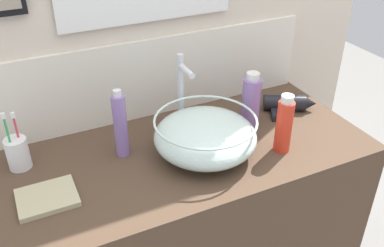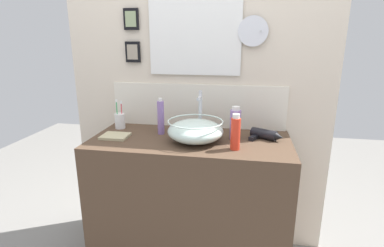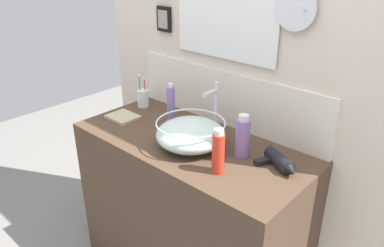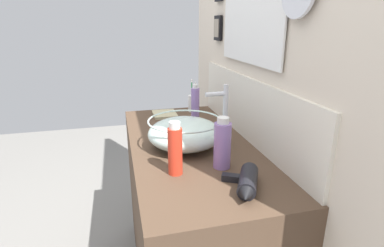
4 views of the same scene
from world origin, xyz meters
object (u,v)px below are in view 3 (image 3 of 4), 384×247
at_px(hair_drier, 280,162).
at_px(glass_bowl_sink, 191,134).
at_px(lotion_bottle, 243,137).
at_px(faucet, 215,106).
at_px(spray_bottle, 171,106).
at_px(hand_towel, 123,117).
at_px(toothbrush_cup, 143,98).
at_px(shampoo_bottle, 218,152).

bearing_deg(hair_drier, glass_bowl_sink, -164.30).
bearing_deg(hair_drier, lotion_bottle, -173.20).
relative_size(faucet, hair_drier, 1.31).
height_order(glass_bowl_sink, spray_bottle, spray_bottle).
height_order(hair_drier, spray_bottle, spray_bottle).
bearing_deg(glass_bowl_sink, hand_towel, -178.80).
relative_size(toothbrush_cup, shampoo_bottle, 1.00).
bearing_deg(faucet, shampoo_bottle, -48.65).
bearing_deg(spray_bottle, shampoo_bottle, -22.83).
height_order(lotion_bottle, spray_bottle, spray_bottle).
bearing_deg(faucet, hand_towel, -159.41).
relative_size(lotion_bottle, hand_towel, 1.24).
bearing_deg(hair_drier, hand_towel, -172.15).
xyz_separation_m(faucet, hair_drier, (0.42, -0.06, -0.13)).
xyz_separation_m(faucet, shampoo_bottle, (0.24, -0.27, -0.06)).
distance_m(glass_bowl_sink, hair_drier, 0.43).
height_order(toothbrush_cup, hand_towel, toothbrush_cup).
bearing_deg(toothbrush_cup, spray_bottle, -12.85).
xyz_separation_m(toothbrush_cup, spray_bottle, (0.31, -0.07, 0.06)).
relative_size(hair_drier, hand_towel, 1.29).
distance_m(faucet, hair_drier, 0.44).
height_order(glass_bowl_sink, toothbrush_cup, toothbrush_cup).
bearing_deg(glass_bowl_sink, hair_drier, 15.70).
relative_size(hair_drier, lotion_bottle, 1.04).
distance_m(shampoo_bottle, spray_bottle, 0.53).
height_order(hair_drier, toothbrush_cup, toothbrush_cup).
height_order(hair_drier, lotion_bottle, lotion_bottle).
bearing_deg(glass_bowl_sink, spray_bottle, 155.33).
xyz_separation_m(hair_drier, toothbrush_cup, (-0.97, 0.07, 0.02)).
distance_m(lotion_bottle, hand_towel, 0.75).
xyz_separation_m(glass_bowl_sink, faucet, (-0.00, 0.18, 0.09)).
height_order(faucet, spray_bottle, faucet).
distance_m(hair_drier, lotion_bottle, 0.20).
bearing_deg(hand_towel, glass_bowl_sink, 1.20).
xyz_separation_m(hair_drier, spray_bottle, (-0.66, -0.00, 0.08)).
relative_size(glass_bowl_sink, spray_bottle, 1.42).
relative_size(glass_bowl_sink, hand_towel, 2.02).
height_order(faucet, toothbrush_cup, faucet).
bearing_deg(toothbrush_cup, hand_towel, -75.95).
relative_size(hair_drier, spray_bottle, 0.91).
bearing_deg(lotion_bottle, hand_towel, -171.88).
bearing_deg(shampoo_bottle, toothbrush_cup, 160.95).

